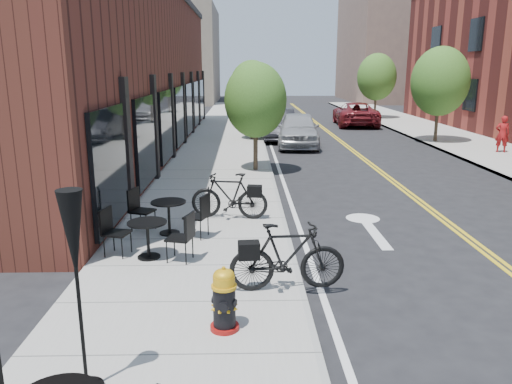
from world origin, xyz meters
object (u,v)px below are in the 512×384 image
object	(u,v)px
bistro_set_b	(148,234)
parked_car_far	(355,114)
bicycle_left	(229,196)
fire_hydrant	(224,300)
bistro_set_c	(169,213)
parked_car_c	(268,109)
pedestrian	(502,134)
parked_car_a	(298,129)
bicycle_right	(288,257)
parked_car_b	(278,124)
patio_umbrella	(74,250)

from	to	relation	value
bistro_set_b	parked_car_far	bearing A→B (deg)	82.93
bistro_set_b	bicycle_left	bearing A→B (deg)	74.14
fire_hydrant	bistro_set_c	distance (m)	4.44
parked_car_far	parked_car_c	bearing A→B (deg)	-39.79
parked_car_far	pedestrian	xyz separation A→B (m)	(3.92, -11.48, 0.15)
parked_car_a	pedestrian	size ratio (longest dim) A/B	3.04
bicycle_right	parked_car_b	bearing A→B (deg)	-7.69
fire_hydrant	parked_car_far	xyz separation A→B (m)	(7.59, 26.45, 0.20)
bistro_set_c	parked_car_a	bearing A→B (deg)	92.62
pedestrian	fire_hydrant	bearing A→B (deg)	71.44
patio_umbrella	parked_car_b	bearing A→B (deg)	80.40
bistro_set_c	bicycle_right	bearing A→B (deg)	-30.76
bicycle_right	parked_car_a	xyz separation A→B (m)	(1.90, 16.35, 0.12)
patio_umbrella	bistro_set_c	bearing A→B (deg)	88.48
bistro_set_b	patio_umbrella	size ratio (longest dim) A/B	0.76
parked_car_a	parked_car_b	size ratio (longest dim) A/B	1.01
parked_car_far	pedestrian	distance (m)	12.13
bistro_set_b	parked_car_c	distance (m)	29.19
bicycle_left	parked_car_c	bearing A→B (deg)	-175.73
patio_umbrella	bistro_set_b	bearing A→B (deg)	90.67
parked_car_b	parked_car_c	size ratio (longest dim) A/B	1.03
fire_hydrant	parked_car_a	size ratio (longest dim) A/B	0.19
parked_car_a	patio_umbrella	bearing A→B (deg)	-98.60
bistro_set_b	bistro_set_c	bearing A→B (deg)	96.38
parked_car_c	fire_hydrant	bearing A→B (deg)	-96.87
bicycle_left	parked_car_c	size ratio (longest dim) A/B	0.41
bistro_set_c	parked_car_b	bearing A→B (deg)	97.97
parked_car_c	bicycle_left	bearing A→B (deg)	-97.82
pedestrian	parked_car_c	bearing A→B (deg)	-41.68
bistro_set_b	parked_car_c	size ratio (longest dim) A/B	0.39
bistro_set_c	parked_car_far	world-z (taller)	parked_car_far
bicycle_left	pedestrian	bearing A→B (deg)	138.63
patio_umbrella	pedestrian	size ratio (longest dim) A/B	1.49
parked_car_c	pedestrian	xyz separation A→B (m)	(9.42, -16.76, 0.24)
bicycle_left	bistro_set_b	bearing A→B (deg)	-20.97
bistro_set_c	patio_umbrella	distance (m)	5.68
parked_car_c	pedestrian	bearing A→B (deg)	-63.76
parked_car_c	bistro_set_b	bearing A→B (deg)	-100.33
bistro_set_c	parked_car_c	distance (m)	27.74
patio_umbrella	fire_hydrant	bearing A→B (deg)	40.89
parked_car_a	pedestrian	world-z (taller)	pedestrian
bicycle_left	parked_car_far	size ratio (longest dim) A/B	0.34
bicycle_left	patio_umbrella	distance (m)	6.94
bicycle_left	parked_car_far	bearing A→B (deg)	168.98
fire_hydrant	bicycle_right	size ratio (longest dim) A/B	0.49
bicycle_right	patio_umbrella	xyz separation A→B (m)	(-2.52, -2.60, 1.12)
parked_car_b	patio_umbrella	bearing A→B (deg)	-99.07
fire_hydrant	bicycle_left	xyz separation A→B (m)	(-0.08, 5.37, 0.12)
bicycle_left	parked_car_b	world-z (taller)	parked_car_b
bistro_set_b	patio_umbrella	distance (m)	4.28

